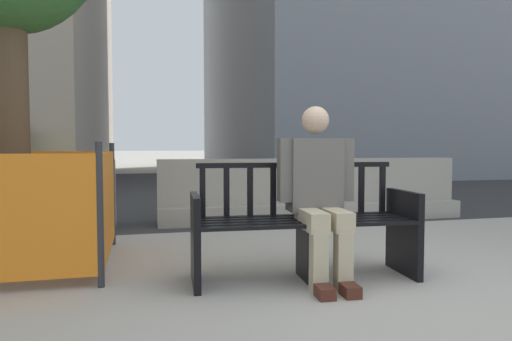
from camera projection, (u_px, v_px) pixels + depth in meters
ground_plane at (399, 298)px, 3.03m from camera, size 200.00×200.00×0.00m
street_asphalt at (210, 186)px, 11.46m from camera, size 120.00×12.00×0.01m
street_bench at (303, 227)px, 3.48m from camera, size 1.72×0.63×0.88m
seated_person at (318, 189)px, 3.43m from camera, size 0.59×0.74×1.31m
jersey_barrier_centre at (234, 197)px, 6.07m from camera, size 2.01×0.72×0.84m
jersey_barrier_left at (28, 202)px, 5.43m from camera, size 2.02×0.73×0.84m
jersey_barrier_right at (384, 193)px, 6.50m from camera, size 2.01×0.70×0.84m
construction_fence at (15, 205)px, 3.77m from camera, size 1.51×1.51×1.04m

